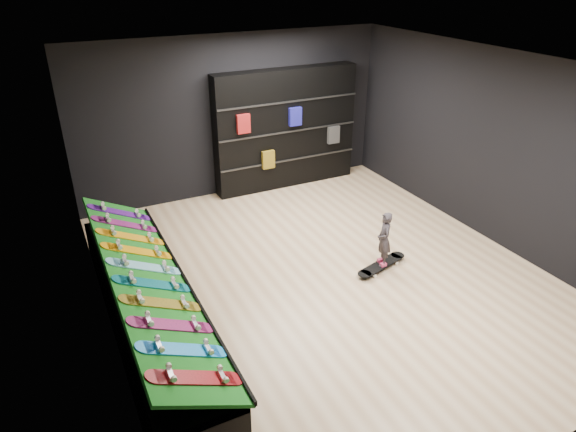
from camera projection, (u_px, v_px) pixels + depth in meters
name	position (u px, v px, depth m)	size (l,w,h in m)	color
floor	(324.00, 275.00, 7.53)	(6.00, 7.00, 0.01)	#D5B78F
ceiling	(332.00, 66.00, 6.18)	(6.00, 7.00, 0.01)	white
wall_back	(234.00, 116.00, 9.65)	(6.00, 0.02, 3.00)	black
wall_front	(552.00, 336.00, 4.06)	(6.00, 0.02, 3.00)	black
wall_left	(94.00, 228.00, 5.66)	(0.02, 7.00, 3.00)	black
wall_right	(493.00, 148.00, 8.05)	(0.02, 7.00, 3.00)	black
display_rack	(148.00, 309.00, 6.41)	(0.90, 4.50, 0.50)	black
turf_ramp	(148.00, 277.00, 6.22)	(1.00, 4.50, 0.04)	#0D5811
back_shelving	(286.00, 129.00, 10.06)	(2.91, 0.34, 2.33)	black
floor_skateboard	(381.00, 266.00, 7.67)	(0.98, 0.22, 0.09)	black
child	(383.00, 249.00, 7.54)	(0.19, 0.13, 0.51)	black
display_board_0	(196.00, 378.00, 4.69)	(0.98, 0.22, 0.09)	red
display_board_1	(183.00, 350.00, 5.03)	(0.98, 0.22, 0.09)	blue
display_board_2	(172.00, 325.00, 5.37)	(0.98, 0.22, 0.09)	#E5198C
display_board_3	(162.00, 303.00, 5.70)	(0.98, 0.22, 0.09)	yellow
display_board_4	(153.00, 284.00, 6.04)	(0.98, 0.22, 0.09)	#0C8C99
display_board_5	(145.00, 266.00, 6.38)	(0.98, 0.22, 0.09)	#0CB2E5
display_board_6	(138.00, 251.00, 6.72)	(0.98, 0.22, 0.09)	yellow
display_board_7	(131.00, 237.00, 7.05)	(0.98, 0.22, 0.09)	orange
display_board_8	(125.00, 224.00, 7.39)	(0.98, 0.22, 0.09)	#2626BF
display_board_9	(120.00, 212.00, 7.73)	(0.98, 0.22, 0.09)	purple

